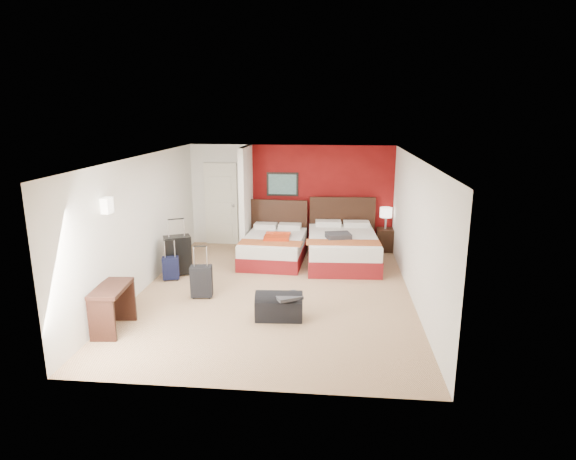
# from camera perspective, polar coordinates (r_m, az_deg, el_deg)

# --- Properties ---
(ground) EXTENTS (6.50, 6.50, 0.00)m
(ground) POSITION_cam_1_polar(r_m,az_deg,el_deg) (9.01, -1.57, -7.40)
(ground) COLOR tan
(ground) RESTS_ON ground
(room_walls) EXTENTS (5.02, 6.52, 2.50)m
(room_walls) POSITION_cam_1_polar(r_m,az_deg,el_deg) (10.25, -8.45, 2.44)
(room_walls) COLOR white
(room_walls) RESTS_ON ground
(red_accent_panel) EXTENTS (3.50, 0.04, 2.50)m
(red_accent_panel) POSITION_cam_1_polar(r_m,az_deg,el_deg) (11.73, 3.99, 4.00)
(red_accent_panel) COLOR maroon
(red_accent_panel) RESTS_ON ground
(partition_wall) EXTENTS (0.12, 1.20, 2.50)m
(partition_wall) POSITION_cam_1_polar(r_m,az_deg,el_deg) (11.31, -5.02, 3.60)
(partition_wall) COLOR silver
(partition_wall) RESTS_ON ground
(entry_door) EXTENTS (0.82, 0.06, 2.05)m
(entry_door) POSITION_cam_1_polar(r_m,az_deg,el_deg) (12.07, -7.99, 3.10)
(entry_door) COLOR silver
(entry_door) RESTS_ON ground
(bed_left) EXTENTS (1.41, 1.94, 0.56)m
(bed_left) POSITION_cam_1_polar(r_m,az_deg,el_deg) (10.73, -1.70, -2.24)
(bed_left) COLOR silver
(bed_left) RESTS_ON ground
(bed_right) EXTENTS (1.61, 2.22, 0.64)m
(bed_right) POSITION_cam_1_polar(r_m,az_deg,el_deg) (10.62, 6.51, -2.29)
(bed_right) COLOR white
(bed_right) RESTS_ON ground
(red_suitcase_open) EXTENTS (0.57, 0.76, 0.09)m
(red_suitcase_open) POSITION_cam_1_polar(r_m,az_deg,el_deg) (10.54, -1.24, -0.69)
(red_suitcase_open) COLOR #B32E0F
(red_suitcase_open) RESTS_ON bed_left
(jacket_bundle) EXTENTS (0.58, 0.51, 0.12)m
(jacket_bundle) POSITION_cam_1_polar(r_m,az_deg,el_deg) (10.23, 6.03, -0.69)
(jacket_bundle) COLOR #333337
(jacket_bundle) RESTS_ON bed_right
(nightstand) EXTENTS (0.40, 0.40, 0.55)m
(nightstand) POSITION_cam_1_polar(r_m,az_deg,el_deg) (11.73, 11.48, -1.15)
(nightstand) COLOR black
(nightstand) RESTS_ON ground
(table_lamp) EXTENTS (0.30, 0.30, 0.51)m
(table_lamp) POSITION_cam_1_polar(r_m,az_deg,el_deg) (11.60, 11.61, 1.39)
(table_lamp) COLOR silver
(table_lamp) RESTS_ON nightstand
(suitcase_black) EXTENTS (0.62, 0.53, 0.79)m
(suitcase_black) POSITION_cam_1_polar(r_m,az_deg,el_deg) (10.06, -13.02, -3.07)
(suitcase_black) COLOR black
(suitcase_black) RESTS_ON ground
(suitcase_charcoal) EXTENTS (0.41, 0.28, 0.56)m
(suitcase_charcoal) POSITION_cam_1_polar(r_m,az_deg,el_deg) (8.80, -10.30, -6.21)
(suitcase_charcoal) COLOR black
(suitcase_charcoal) RESTS_ON ground
(suitcase_navy) EXTENTS (0.36, 0.28, 0.45)m
(suitcase_navy) POSITION_cam_1_polar(r_m,az_deg,el_deg) (9.83, -13.83, -4.58)
(suitcase_navy) COLOR black
(suitcase_navy) RESTS_ON ground
(duffel_bag) EXTENTS (0.79, 0.45, 0.39)m
(duffel_bag) POSITION_cam_1_polar(r_m,az_deg,el_deg) (7.85, -1.07, -9.24)
(duffel_bag) COLOR black
(duffel_bag) RESTS_ON ground
(jacket_draped) EXTENTS (0.52, 0.49, 0.05)m
(jacket_draped) POSITION_cam_1_polar(r_m,az_deg,el_deg) (7.70, -0.00, -7.93)
(jacket_draped) COLOR #36363B
(jacket_draped) RESTS_ON duffel_bag
(desk) EXTENTS (0.51, 0.90, 0.72)m
(desk) POSITION_cam_1_polar(r_m,az_deg,el_deg) (7.86, -20.21, -8.81)
(desk) COLOR black
(desk) RESTS_ON ground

